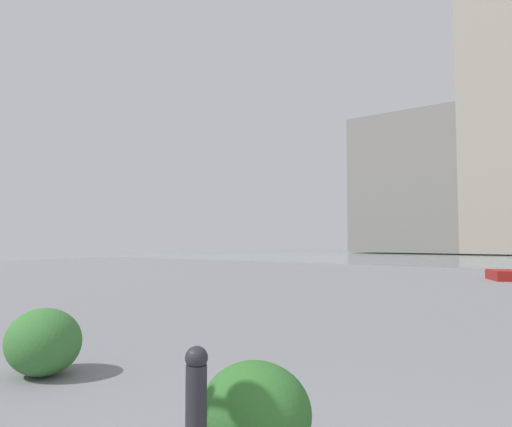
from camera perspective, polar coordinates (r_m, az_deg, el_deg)
The scene contains 4 objects.
building_annex at distance 67.75m, azimuth 19.30°, elevation 3.18°, with size 14.62×13.99×18.02m.
bollard_near at distance 2.85m, azimuth -7.39°, elevation -24.38°, with size 0.13×0.13×0.90m.
shrub_low at distance 5.85m, azimuth -24.66°, elevation -14.14°, with size 0.87×0.79×0.74m.
shrub_round at distance 3.42m, azimuth -0.07°, elevation -23.17°, with size 0.79×0.71×0.67m.
Camera 1 is at (-0.43, 1.24, 1.49)m, focal length 32.55 mm.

